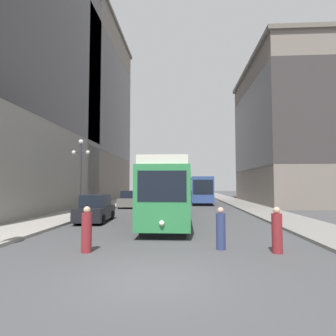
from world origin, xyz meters
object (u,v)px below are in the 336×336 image
object	(u,v)px
parked_car_left_near	(95,209)
lamp_post_left_near	(81,166)
parked_car_left_mid	(130,200)
transit_bus	(201,189)
pedestrian_on_sidewalk	(221,230)
streetcar	(170,190)
pedestrian_crossing_near	(87,231)
pedestrian_crossing_far	(277,232)

from	to	relation	value
parked_car_left_near	lamp_post_left_near	xyz separation A→B (m)	(-1.90, 2.09, 3.10)
parked_car_left_near	parked_car_left_mid	world-z (taller)	same
transit_bus	pedestrian_on_sidewalk	distance (m)	26.81
transit_bus	parked_car_left_near	distance (m)	21.03
streetcar	lamp_post_left_near	world-z (taller)	lamp_post_left_near
parked_car_left_near	lamp_post_left_near	size ratio (longest dim) A/B	0.75
transit_bus	pedestrian_crossing_near	size ratio (longest dim) A/B	6.96
parked_car_left_mid	streetcar	bearing A→B (deg)	-65.73
streetcar	lamp_post_left_near	distance (m)	7.19
streetcar	pedestrian_crossing_near	bearing A→B (deg)	-105.74
pedestrian_on_sidewalk	lamp_post_left_near	bearing A→B (deg)	-95.74
parked_car_left_mid	pedestrian_crossing_far	xyz separation A→B (m)	(9.41, -19.71, -0.06)
transit_bus	lamp_post_left_near	xyz separation A→B (m)	(-10.20, -17.19, 2.00)
pedestrian_crossing_far	lamp_post_left_near	world-z (taller)	lamp_post_left_near
parked_car_left_mid	lamp_post_left_near	bearing A→B (deg)	-102.05
transit_bus	parked_car_left_mid	bearing A→B (deg)	-136.99
pedestrian_crossing_near	parked_car_left_mid	bearing A→B (deg)	-143.53
pedestrian_crossing_far	pedestrian_on_sidewalk	xyz separation A→B (m)	(-1.99, 0.46, -0.03)
pedestrian_on_sidewalk	transit_bus	bearing A→B (deg)	-141.85
pedestrian_crossing_near	pedestrian_on_sidewalk	bearing A→B (deg)	128.05
pedestrian_on_sidewalk	lamp_post_left_near	xyz separation A→B (m)	(-9.32, 9.58, 3.19)
streetcar	pedestrian_on_sidewalk	size ratio (longest dim) A/B	9.07
parked_car_left_near	pedestrian_on_sidewalk	size ratio (longest dim) A/B	2.68
lamp_post_left_near	pedestrian_crossing_near	bearing A→B (deg)	-67.56
parked_car_left_mid	pedestrian_on_sidewalk	distance (m)	20.63
lamp_post_left_near	transit_bus	bearing A→B (deg)	59.31
parked_car_left_near	pedestrian_on_sidewalk	distance (m)	10.54
parked_car_left_near	transit_bus	bearing A→B (deg)	64.13
transit_bus	pedestrian_crossing_far	world-z (taller)	transit_bus
transit_bus	pedestrian_on_sidewalk	bearing A→B (deg)	-91.04
parked_car_left_mid	pedestrian_crossing_near	size ratio (longest dim) A/B	2.85
parked_car_left_near	pedestrian_crossing_far	bearing A→B (deg)	-42.76
streetcar	transit_bus	world-z (taller)	streetcar
transit_bus	pedestrian_crossing_far	bearing A→B (deg)	-86.82
streetcar	parked_car_left_mid	bearing A→B (deg)	115.10
parked_car_left_mid	pedestrian_crossing_far	size ratio (longest dim) A/B	2.87
transit_bus	pedestrian_on_sidewalk	world-z (taller)	transit_bus
pedestrian_on_sidewalk	pedestrian_crossing_far	bearing A→B (deg)	117.00
parked_car_left_near	lamp_post_left_near	world-z (taller)	lamp_post_left_near
transit_bus	pedestrian_crossing_far	distance (m)	27.28
streetcar	pedestrian_crossing_near	size ratio (longest dim) A/B	8.69
parked_car_left_mid	pedestrian_on_sidewalk	xyz separation A→B (m)	(7.42, -19.25, -0.09)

